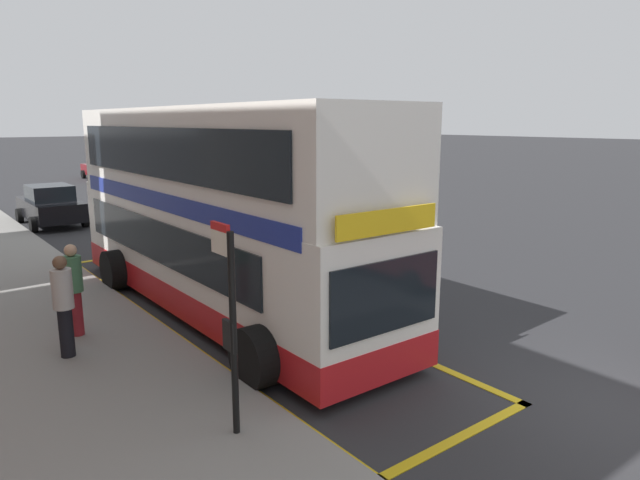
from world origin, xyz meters
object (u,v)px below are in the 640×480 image
Objects in this scene: parked_car_black_behind at (51,205)px; pedestrian_waiting_near_sign at (63,302)px; double_decker_bus at (216,218)px; bus_stop_sign at (230,313)px; pedestrian_further_back at (74,286)px; parked_car_navy_ahead at (200,186)px; parked_car_maroon_kerbside at (102,168)px.

pedestrian_waiting_near_sign is (-3.04, -14.55, 0.32)m from parked_car_black_behind.
bus_stop_sign is (-2.37, -4.89, -0.32)m from double_decker_bus.
parked_car_black_behind is 2.39× the size of pedestrian_further_back.
pedestrian_waiting_near_sign is (-10.80, -17.03, 0.32)m from parked_car_navy_ahead.
parked_car_navy_ahead and parked_car_black_behind have the same top height.
pedestrian_waiting_near_sign is at bearing -103.78° from parked_car_black_behind.
pedestrian_further_back is at bearing -106.09° from parked_car_maroon_kerbside.
parked_car_black_behind is (-0.42, 13.52, -1.26)m from double_decker_bus.
parked_car_maroon_kerbside and parked_car_navy_ahead have the same top height.
parked_car_maroon_kerbside is 15.13m from parked_car_navy_ahead.
bus_stop_sign is 0.65× the size of parked_car_black_behind.
double_decker_bus reaches higher than parked_car_maroon_kerbside.
pedestrian_waiting_near_sign is (-3.46, -1.04, -0.95)m from double_decker_bus.
pedestrian_waiting_near_sign is (-1.09, 3.85, -0.63)m from bus_stop_sign.
parked_car_maroon_kerbside is 2.39× the size of pedestrian_further_back.
pedestrian_waiting_near_sign is at bearing -106.26° from parked_car_maroon_kerbside.
pedestrian_further_back is at bearing 98.02° from bus_stop_sign.
bus_stop_sign is 4.05m from pedestrian_waiting_near_sign.
parked_car_black_behind is 13.86m from pedestrian_further_back.
double_decker_bus is 5.44m from bus_stop_sign.
parked_car_maroon_kerbside is at bearing 72.04° from pedestrian_waiting_near_sign.
parked_car_navy_ahead is 8.14m from parked_car_black_behind.
pedestrian_waiting_near_sign reaches higher than parked_car_maroon_kerbside.
double_decker_bus is at bearing 65.63° from parked_car_navy_ahead.
double_decker_bus is 13.58m from parked_car_black_behind.
double_decker_bus is 5.93× the size of pedestrian_waiting_near_sign.
double_decker_bus reaches higher than pedestrian_further_back.
parked_car_maroon_kerbside is at bearing 65.29° from parked_car_black_behind.
double_decker_bus is at bearing 1.69° from pedestrian_further_back.
double_decker_bus is 3.85× the size of bus_stop_sign.
bus_stop_sign is 0.65× the size of parked_car_maroon_kerbside.
bus_stop_sign reaches higher than parked_car_black_behind.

